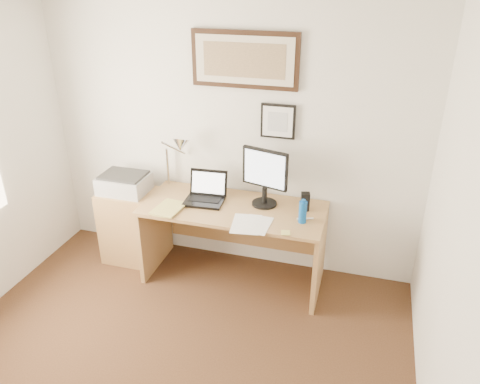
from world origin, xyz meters
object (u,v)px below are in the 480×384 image
at_px(side_cabinet, 130,225).
at_px(water_bottle, 303,212).
at_px(book, 158,206).
at_px(desk, 236,226).
at_px(laptop, 206,195).
at_px(printer, 124,183).
at_px(lcd_monitor, 265,175).

height_order(side_cabinet, water_bottle, water_bottle).
xyz_separation_m(water_bottle, book, (-1.25, -0.10, -0.08)).
bearing_deg(water_bottle, desk, 163.64).
relative_size(desk, laptop, 4.48).
bearing_deg(printer, laptop, -0.04).
relative_size(side_cabinet, book, 2.41).
height_order(book, desk, book).
height_order(water_bottle, desk, water_bottle).
distance_m(water_bottle, laptop, 0.91).
relative_size(book, lcd_monitor, 0.58).
bearing_deg(desk, printer, -178.21).
bearing_deg(laptop, desk, 7.14).
bearing_deg(side_cabinet, desk, 1.89).
height_order(water_bottle, book, water_bottle).
relative_size(side_cabinet, printer, 1.66).
distance_m(book, desk, 0.73).
relative_size(water_bottle, book, 0.62).
distance_m(desk, lcd_monitor, 0.58).
xyz_separation_m(side_cabinet, printer, (-0.01, 0.00, 0.45)).
xyz_separation_m(side_cabinet, laptop, (0.80, 0.00, 0.44)).
height_order(water_bottle, lcd_monitor, lcd_monitor).
bearing_deg(book, side_cabinet, 151.05).
distance_m(side_cabinet, printer, 0.45).
relative_size(side_cabinet, desk, 0.46).
height_order(book, printer, printer).
relative_size(lcd_monitor, printer, 1.18).
bearing_deg(printer, desk, 1.79).
height_order(water_bottle, printer, water_bottle).
bearing_deg(book, laptop, 34.40).
bearing_deg(water_bottle, printer, 175.02).
distance_m(laptop, printer, 0.81).
relative_size(desk, lcd_monitor, 3.08).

